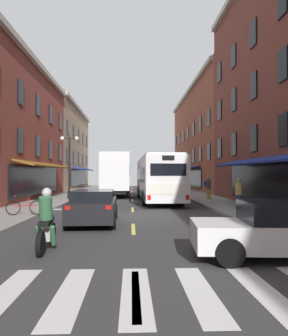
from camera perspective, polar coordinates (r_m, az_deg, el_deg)
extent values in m
cube|color=#333335|center=(15.73, -1.97, -8.65)|extent=(34.80, 80.00, 0.10)
cube|color=#DBCC4C|center=(5.95, -1.44, -20.94)|extent=(0.14, 2.40, 0.01)
cube|color=#DBCC4C|center=(12.26, -1.88, -10.56)|extent=(0.14, 2.40, 0.01)
cube|color=#DBCC4C|center=(18.70, -2.01, -7.27)|extent=(0.14, 2.40, 0.01)
cube|color=#DBCC4C|center=(25.18, -2.08, -5.67)|extent=(0.14, 2.40, 0.01)
cube|color=#DBCC4C|center=(31.66, -2.11, -4.73)|extent=(0.14, 2.40, 0.01)
cube|color=#DBCC4C|center=(38.15, -2.14, -4.10)|extent=(0.14, 2.40, 0.01)
cube|color=#DBCC4C|center=(44.64, -2.16, -3.66)|extent=(0.14, 2.40, 0.01)
cube|color=#DBCC4C|center=(51.13, -2.17, -3.33)|extent=(0.14, 2.40, 0.01)
cube|color=silver|center=(6.32, -23.15, -19.66)|extent=(0.50, 2.80, 0.01)
cube|color=silver|center=(6.04, -12.67, -20.62)|extent=(0.50, 2.80, 0.01)
cube|color=silver|center=(5.95, -1.44, -20.94)|extent=(0.50, 2.80, 0.01)
cube|color=silver|center=(6.07, 9.72, -20.53)|extent=(0.50, 2.80, 0.01)
cube|color=silver|center=(6.37, 20.04, -19.51)|extent=(0.50, 2.80, 0.01)
cube|color=gray|center=(16.76, -22.77, -7.69)|extent=(3.00, 80.00, 0.14)
cube|color=gray|center=(16.82, 18.77, -7.69)|extent=(3.00, 80.00, 0.14)
cube|color=#B2AD9E|center=(27.91, -17.91, 16.68)|extent=(0.44, 19.40, 0.40)
cube|color=black|center=(26.61, -18.14, -2.04)|extent=(0.10, 12.00, 2.10)
cube|color=brown|center=(26.43, -16.65, 0.55)|extent=(1.38, 11.20, 0.44)
cube|color=black|center=(22.89, -20.85, 4.45)|extent=(0.10, 1.00, 1.60)
cube|color=black|center=(26.70, -18.11, 3.66)|extent=(0.10, 1.00, 1.60)
cube|color=black|center=(30.55, -16.06, 3.06)|extent=(0.10, 1.00, 1.60)
cube|color=black|center=(34.44, -14.47, 2.59)|extent=(0.10, 1.00, 1.60)
cube|color=black|center=(23.41, -20.80, 12.27)|extent=(0.10, 1.00, 1.60)
cube|color=black|center=(27.15, -18.07, 10.40)|extent=(0.10, 1.00, 1.60)
cube|color=black|center=(30.95, -16.03, 8.98)|extent=(0.10, 1.00, 1.60)
cube|color=black|center=(34.79, -14.44, 7.85)|extent=(0.10, 1.00, 1.60)
cube|color=#9E8466|center=(47.12, -16.18, 3.39)|extent=(8.00, 19.90, 11.30)
cube|color=#B2AD9E|center=(47.02, -11.22, 9.90)|extent=(0.44, 19.40, 0.40)
cube|color=black|center=(46.17, -11.33, -1.63)|extent=(0.10, 12.00, 2.10)
cube|color=navy|center=(46.07, -10.46, -0.15)|extent=(1.38, 11.20, 0.44)
cube|color=black|center=(38.35, -13.20, 2.21)|extent=(0.10, 1.00, 1.60)
cube|color=black|center=(42.28, -12.17, 1.91)|extent=(0.10, 1.00, 1.60)
cube|color=black|center=(46.22, -11.32, 1.65)|extent=(0.10, 1.00, 1.60)
cube|color=black|center=(50.17, -10.60, 1.44)|extent=(0.10, 1.00, 1.60)
cube|color=black|center=(54.13, -9.99, 1.25)|extent=(0.10, 1.00, 1.60)
cube|color=black|center=(38.67, -13.18, 6.95)|extent=(0.10, 1.00, 1.60)
cube|color=black|center=(42.57, -12.16, 6.21)|extent=(0.10, 1.00, 1.60)
cube|color=black|center=(46.48, -11.31, 5.59)|extent=(0.10, 1.00, 1.60)
cube|color=black|center=(50.41, -10.59, 5.07)|extent=(0.10, 1.00, 1.60)
cube|color=black|center=(54.35, -9.98, 4.63)|extent=(0.10, 1.00, 1.60)
cube|color=black|center=(17.29, 23.26, -2.56)|extent=(0.10, 16.00, 2.10)
cube|color=navy|center=(17.00, 21.07, 1.45)|extent=(1.38, 14.93, 0.44)
cube|color=black|center=(17.42, 23.20, 6.19)|extent=(0.10, 1.00, 1.60)
cube|color=black|center=(20.90, 18.69, 4.96)|extent=(0.10, 1.00, 1.60)
cube|color=black|center=(24.47, 15.49, 4.07)|extent=(0.10, 1.00, 1.60)
cube|color=black|center=(28.11, 13.12, 3.40)|extent=(0.10, 1.00, 1.60)
cube|color=black|center=(18.10, 23.12, 16.30)|extent=(0.10, 1.00, 1.60)
cube|color=black|center=(21.47, 18.64, 13.49)|extent=(0.10, 1.00, 1.60)
cube|color=black|center=(24.96, 15.45, 11.40)|extent=(0.10, 1.00, 1.60)
cube|color=black|center=(28.54, 13.09, 9.82)|extent=(0.10, 1.00, 1.60)
cube|color=black|center=(19.29, 23.05, 25.41)|extent=(0.10, 1.00, 1.60)
cube|color=black|center=(22.48, 18.58, 21.41)|extent=(0.10, 1.00, 1.60)
cube|color=black|center=(25.84, 15.42, 18.35)|extent=(0.10, 1.00, 1.60)
cube|color=black|center=(29.31, 13.07, 15.97)|extent=(0.10, 1.00, 1.60)
cube|color=brown|center=(44.02, 12.92, 4.80)|extent=(8.00, 26.57, 13.01)
cube|color=#B2AD9E|center=(44.20, 7.62, 12.87)|extent=(0.44, 26.07, 0.40)
cube|color=black|center=(42.91, 7.73, -1.69)|extent=(0.10, 16.00, 2.10)
cube|color=navy|center=(42.80, 6.79, -0.09)|extent=(1.38, 14.93, 0.44)
cube|color=black|center=(31.79, 11.30, 2.88)|extent=(0.10, 1.00, 1.60)
cube|color=black|center=(35.50, 9.85, 2.46)|extent=(0.10, 1.00, 1.60)
cube|color=black|center=(39.23, 8.69, 2.12)|extent=(0.10, 1.00, 1.60)
cube|color=black|center=(42.97, 7.72, 1.84)|extent=(0.10, 1.00, 1.60)
cube|color=black|center=(46.72, 6.91, 1.61)|extent=(0.10, 1.00, 1.60)
cube|color=black|center=(50.48, 6.22, 1.41)|extent=(0.10, 1.00, 1.60)
cube|color=black|center=(54.25, 5.63, 1.24)|extent=(0.10, 1.00, 1.60)
cube|color=black|center=(32.17, 11.28, 8.57)|extent=(0.10, 1.00, 1.60)
cube|color=black|center=(35.84, 9.84, 7.57)|extent=(0.10, 1.00, 1.60)
cube|color=black|center=(39.53, 8.67, 6.76)|extent=(0.10, 1.00, 1.60)
cube|color=black|center=(43.25, 7.71, 6.08)|extent=(0.10, 1.00, 1.60)
cube|color=black|center=(46.98, 6.90, 5.51)|extent=(0.10, 1.00, 1.60)
cube|color=black|center=(50.72, 6.22, 5.02)|extent=(0.10, 1.00, 1.60)
cube|color=black|center=(54.47, 5.62, 4.60)|extent=(0.10, 1.00, 1.60)
cube|color=white|center=(24.45, 2.37, -1.69)|extent=(2.82, 11.99, 2.82)
cube|color=silver|center=(24.48, 2.37, 1.75)|extent=(2.59, 10.79, 0.16)
cube|color=black|center=(24.75, 2.30, -1.21)|extent=(2.80, 9.59, 0.96)
cube|color=#19723F|center=(24.49, 2.37, -4.40)|extent=(2.84, 11.59, 0.36)
cube|color=black|center=(30.35, 1.22, -1.18)|extent=(2.25, 0.17, 1.10)
cube|color=black|center=(18.57, 4.25, -0.28)|extent=(2.05, 0.17, 0.70)
cube|color=silver|center=(18.57, 4.26, -3.60)|extent=(2.15, 0.15, 0.64)
cube|color=black|center=(18.58, 4.26, 1.78)|extent=(0.70, 0.12, 0.28)
cube|color=red|center=(18.47, 0.89, -5.18)|extent=(0.20, 0.08, 0.28)
cube|color=red|center=(18.77, 7.60, -5.11)|extent=(0.20, 0.08, 0.28)
cylinder|color=black|center=(28.36, -0.83, -4.15)|extent=(0.32, 1.01, 1.00)
cylinder|color=black|center=(28.57, 3.90, -4.13)|extent=(0.32, 1.01, 1.00)
cylinder|color=black|center=(20.95, 0.14, -5.24)|extent=(0.32, 1.01, 1.00)
cylinder|color=black|center=(21.23, 6.51, -5.18)|extent=(0.32, 1.01, 1.00)
cube|color=#B21E19|center=(31.40, -4.79, -1.93)|extent=(2.32, 2.20, 2.40)
cube|color=black|center=(32.45, -4.72, -0.40)|extent=(2.00, 0.12, 0.80)
cube|color=white|center=(27.98, -5.03, -0.60)|extent=(2.44, 4.68, 3.10)
cube|color=navy|center=(27.96, -2.53, -0.28)|extent=(0.09, 2.79, 0.90)
cube|color=black|center=(29.11, -4.95, -3.97)|extent=(1.96, 6.45, 0.24)
cylinder|color=black|center=(31.30, -6.82, -3.94)|extent=(0.29, 0.90, 0.90)
cylinder|color=black|center=(31.22, -2.78, -3.96)|extent=(0.29, 0.90, 0.90)
cylinder|color=black|center=(27.40, -7.40, -4.35)|extent=(0.29, 0.90, 0.90)
cylinder|color=black|center=(27.31, -2.78, -4.37)|extent=(0.29, 0.90, 0.90)
cube|color=maroon|center=(40.57, -3.92, -3.14)|extent=(1.92, 4.48, 0.63)
cube|color=black|center=(40.38, -3.92, -2.38)|extent=(1.72, 2.43, 0.52)
cube|color=red|center=(38.38, -5.03, -2.93)|extent=(0.20, 0.06, 0.14)
cube|color=red|center=(38.37, -2.84, -2.94)|extent=(0.20, 0.06, 0.14)
cylinder|color=black|center=(42.11, -5.08, -3.38)|extent=(0.23, 0.64, 0.64)
cylinder|color=black|center=(42.10, -2.73, -3.39)|extent=(0.23, 0.64, 0.64)
cylinder|color=black|center=(39.08, -5.20, -3.56)|extent=(0.23, 0.64, 0.64)
cylinder|color=black|center=(39.07, -2.66, -3.57)|extent=(0.23, 0.64, 0.64)
cube|color=black|center=(13.66, -8.77, -7.03)|extent=(1.85, 4.45, 0.73)
cube|color=black|center=(13.44, -8.83, -4.77)|extent=(1.64, 2.42, 0.43)
cube|color=red|center=(11.57, -13.22, -6.78)|extent=(0.20, 0.06, 0.14)
cube|color=red|center=(11.42, -6.27, -6.88)|extent=(0.20, 0.06, 0.14)
cylinder|color=black|center=(15.27, -11.37, -7.46)|extent=(0.23, 0.64, 0.64)
cylinder|color=black|center=(15.14, -5.11, -7.53)|extent=(0.23, 0.64, 0.64)
cylinder|color=black|center=(12.32, -13.29, -9.00)|extent=(0.23, 0.64, 0.64)
cylinder|color=black|center=(12.16, -5.50, -9.13)|extent=(0.23, 0.64, 0.64)
cube|color=silver|center=(8.72, 23.88, -10.73)|extent=(4.67, 2.18, 0.62)
cylinder|color=black|center=(7.52, 14.79, -14.15)|extent=(0.66, 0.27, 0.64)
cylinder|color=black|center=(9.15, 12.50, -11.78)|extent=(0.66, 0.27, 0.64)
cylinder|color=black|center=(9.97, -15.78, -10.94)|extent=(0.13, 0.62, 0.62)
cylinder|color=black|center=(8.58, -17.66, -12.56)|extent=(0.15, 0.62, 0.62)
cylinder|color=#B2B2B7|center=(9.81, -15.90, -9.33)|extent=(0.08, 0.33, 0.68)
ellipsoid|color=navy|center=(9.37, -16.40, -8.48)|extent=(0.34, 0.57, 0.28)
cube|color=black|center=(8.99, -16.92, -9.25)|extent=(0.28, 0.57, 0.12)
cube|color=#B2B2B7|center=(9.26, -16.64, -11.14)|extent=(0.26, 0.41, 0.30)
cylinder|color=#B2B2B7|center=(9.66, -16.01, -7.00)|extent=(0.62, 0.07, 0.04)
cylinder|color=#33663F|center=(9.01, -16.81, -6.73)|extent=(0.36, 0.47, 0.66)
sphere|color=#B2B2B7|center=(9.09, -16.66, -4.15)|extent=(0.26, 0.26, 0.26)
cylinder|color=#33663F|center=(9.18, -17.92, -11.22)|extent=(0.16, 0.37, 0.56)
cylinder|color=#33663F|center=(9.11, -15.67, -11.31)|extent=(0.16, 0.37, 0.56)
torus|color=black|center=(16.20, -21.93, -6.50)|extent=(0.66, 0.12, 0.66)
torus|color=black|center=(16.00, -18.24, -6.59)|extent=(0.66, 0.12, 0.66)
cylinder|color=red|center=(16.08, -20.09, -6.20)|extent=(1.00, 0.16, 0.04)
cylinder|color=red|center=(16.03, -19.46, -5.57)|extent=(0.14, 0.05, 0.50)
cube|color=black|center=(16.01, -19.38, -4.61)|extent=(0.21, 0.14, 0.06)
cylinder|color=red|center=(16.14, -21.64, -4.57)|extent=(0.09, 0.48, 0.03)
cylinder|color=#B29947|center=(24.61, 11.20, -4.48)|extent=(0.28, 0.28, 0.82)
cylinder|color=#4C4C51|center=(24.58, 11.19, -2.79)|extent=(0.36, 0.36, 0.63)
sphere|color=#A86F7B|center=(24.57, 11.19, -1.74)|extent=(0.22, 0.22, 0.22)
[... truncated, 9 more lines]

